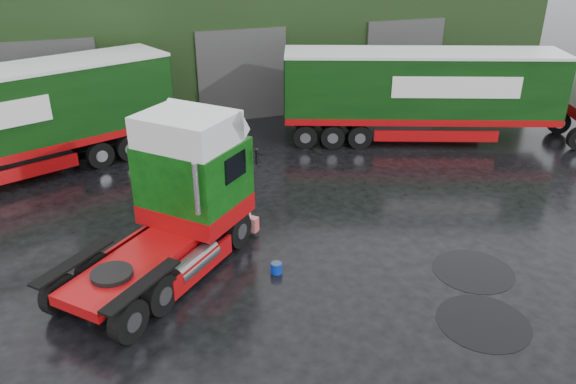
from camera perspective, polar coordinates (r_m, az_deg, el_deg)
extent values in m
plane|color=black|center=(13.43, 2.31, -11.46)|extent=(100.00, 100.00, 0.00)
cube|color=black|center=(30.97, -7.59, 16.01)|extent=(32.00, 12.00, 6.00)
cylinder|color=#07249F|center=(14.47, -1.19, -7.74)|extent=(0.35, 0.35, 0.28)
cylinder|color=black|center=(15.37, 18.30, -7.61)|extent=(2.07, 2.07, 0.01)
cylinder|color=black|center=(13.66, 19.23, -12.41)|extent=(2.09, 2.09, 0.01)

